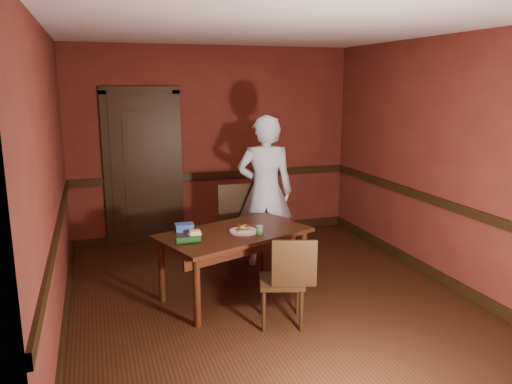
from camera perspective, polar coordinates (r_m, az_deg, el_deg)
floor at (r=5.36m, az=1.19°, el=-11.80°), size 4.00×4.50×0.01m
ceiling at (r=4.92m, az=1.34°, el=18.25°), size 4.00×4.50×0.01m
wall_back at (r=7.10m, az=-4.80°, el=5.50°), size 4.00×0.02×2.70m
wall_front at (r=2.99m, az=15.74°, el=-4.57°), size 4.00×0.02×2.70m
wall_left at (r=4.71m, az=-22.38°, el=1.07°), size 0.02×4.50×2.70m
wall_right at (r=5.93m, az=19.85°, el=3.44°), size 0.02×4.50×2.70m
dado_back at (r=7.16m, az=-4.70°, el=1.91°), size 4.00×0.03×0.10m
dado_left at (r=4.81m, az=-21.76°, el=-4.19°), size 0.03×4.50×0.10m
dado_right at (r=6.00m, az=19.42°, el=-0.81°), size 0.03×4.50×0.10m
baseboard_back at (r=7.36m, az=-4.59°, el=-4.53°), size 4.00×0.03×0.12m
baseboard_left at (r=5.10m, az=-20.99°, el=-13.28°), size 0.03×4.50×0.12m
baseboard_right at (r=6.24m, az=18.86°, el=-8.35°), size 0.03×4.50×0.12m
door at (r=6.95m, az=-12.75°, el=2.93°), size 1.05×0.07×2.20m
dining_table at (r=5.25m, az=-2.48°, el=-8.21°), size 1.69×1.30×0.70m
chair_far at (r=5.98m, az=-1.64°, el=-4.13°), size 0.47×0.47×1.00m
chair_near at (r=4.66m, az=2.93°, el=-9.97°), size 0.50×0.50×0.86m
person at (r=6.01m, az=1.06°, el=0.07°), size 0.77×0.61×1.83m
sandwich_plate at (r=5.11m, az=-1.43°, el=-4.39°), size 0.29×0.29×0.07m
sauce_jar at (r=5.04m, az=0.41°, el=-4.36°), size 0.07×0.07×0.09m
cheese_saucer at (r=5.08m, az=-7.01°, el=-4.65°), size 0.14×0.14×0.04m
food_tub at (r=5.19m, az=-8.19°, el=-4.02°), size 0.19×0.14×0.08m
wrapped_veg at (r=4.80m, az=-7.76°, el=-5.48°), size 0.23×0.07×0.06m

